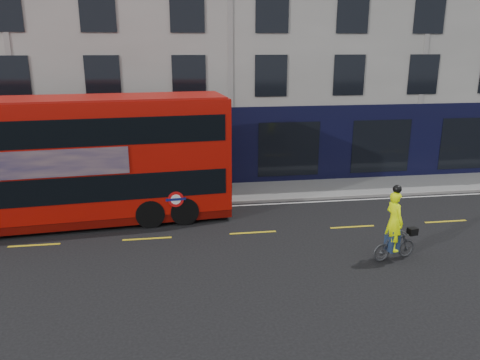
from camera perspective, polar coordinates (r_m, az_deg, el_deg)
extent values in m
plane|color=black|center=(16.72, 2.50, -8.37)|extent=(120.00, 120.00, 0.00)
cube|color=gray|center=(22.70, -0.61, -1.53)|extent=(60.00, 3.00, 0.12)
cube|color=gray|center=(21.29, -0.05, -2.72)|extent=(60.00, 0.12, 0.13)
cube|color=#AAA7A1|center=(28.10, -2.58, 17.22)|extent=(50.00, 10.00, 15.00)
cube|color=black|center=(23.62, -1.12, 4.04)|extent=(50.00, 0.08, 4.00)
cube|color=silver|center=(21.03, 0.07, -3.13)|extent=(58.00, 0.10, 0.01)
cube|color=#AC0E06|center=(19.51, -20.06, 2.70)|extent=(12.59, 3.86, 4.45)
cube|color=#560703|center=(20.16, -19.41, -3.93)|extent=(12.59, 3.81, 0.34)
cube|color=black|center=(19.74, -19.79, -0.08)|extent=(12.10, 3.86, 1.01)
cube|color=black|center=(19.30, -20.38, 6.04)|extent=(12.10, 3.86, 1.01)
cube|color=maroon|center=(19.16, -20.70, 9.26)|extent=(12.34, 3.73, 0.09)
cube|color=black|center=(19.98, -1.82, 1.06)|extent=(0.26, 2.53, 1.01)
cube|color=black|center=(19.54, -1.87, 7.14)|extent=(0.26, 2.53, 1.01)
cube|color=gray|center=(18.28, -24.05, 1.70)|extent=(6.74, 0.62, 1.01)
cylinder|color=red|center=(18.47, -7.82, -2.35)|extent=(0.63, 0.07, 0.63)
cylinder|color=white|center=(18.47, -7.82, -2.36)|extent=(0.41, 0.05, 0.41)
cube|color=#0C1459|center=(18.46, -7.82, -2.36)|extent=(0.79, 0.09, 0.10)
cylinder|color=black|center=(20.04, -7.22, -2.55)|extent=(1.37, 2.95, 1.13)
cylinder|color=black|center=(19.96, -11.09, -2.81)|extent=(1.37, 2.95, 1.13)
imported|color=#434447|center=(16.56, 18.31, -7.61)|extent=(1.70, 0.79, 0.98)
imported|color=#DDFC03|center=(16.17, 18.28, -4.77)|extent=(0.62, 0.82, 2.01)
cube|color=black|center=(16.83, 20.28, -5.90)|extent=(0.35, 0.30, 0.24)
cube|color=#1D2D4D|center=(16.41, 18.08, -6.99)|extent=(0.41, 0.47, 0.76)
sphere|color=black|center=(15.83, 18.62, -1.06)|extent=(0.28, 0.28, 0.28)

